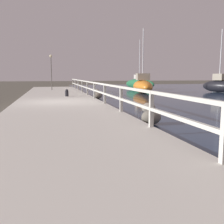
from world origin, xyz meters
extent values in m
plane|color=#4C473D|center=(0.00, 0.00, 0.00)|extent=(120.00, 120.00, 0.00)
cube|color=beige|center=(0.00, 0.00, 0.12)|extent=(4.43, 36.00, 0.23)
cube|color=beige|center=(2.11, -7.36, 0.71)|extent=(0.10, 0.10, 0.95)
cube|color=beige|center=(2.11, -4.42, 0.71)|extent=(0.10, 0.10, 0.95)
cube|color=beige|center=(2.11, -1.47, 0.71)|extent=(0.10, 0.10, 0.95)
cube|color=beige|center=(2.11, 1.47, 0.71)|extent=(0.10, 0.10, 0.95)
cube|color=beige|center=(2.11, 4.42, 0.71)|extent=(0.10, 0.10, 0.95)
cube|color=beige|center=(2.11, 7.36, 0.71)|extent=(0.10, 0.10, 0.95)
cube|color=beige|center=(2.11, 10.31, 0.71)|extent=(0.10, 0.10, 0.95)
cube|color=beige|center=(2.11, 13.25, 0.71)|extent=(0.10, 0.10, 0.95)
cube|color=beige|center=(2.11, 16.20, 0.71)|extent=(0.10, 0.10, 0.95)
cube|color=beige|center=(2.11, 0.00, 1.15)|extent=(0.09, 32.50, 0.08)
cube|color=beige|center=(2.11, 0.00, 0.71)|extent=(0.09, 32.50, 0.08)
ellipsoid|color=gray|center=(3.55, -3.50, 0.22)|extent=(0.59, 0.53, 0.44)
ellipsoid|color=#666056|center=(2.71, -5.88, 0.24)|extent=(0.64, 0.57, 0.48)
ellipsoid|color=gray|center=(3.88, 10.53, 0.14)|extent=(0.37, 0.33, 0.28)
ellipsoid|color=#666056|center=(3.77, -2.74, 0.15)|extent=(0.40, 0.36, 0.30)
ellipsoid|color=slate|center=(2.72, 3.76, 0.23)|extent=(0.61, 0.55, 0.46)
cylinder|color=black|center=(0.63, 3.40, 0.40)|extent=(0.22, 0.22, 0.33)
sphere|color=black|center=(0.63, 3.40, 0.60)|extent=(0.20, 0.20, 0.20)
cylinder|color=#514C47|center=(-0.24, 11.29, 1.71)|extent=(0.07, 0.07, 2.96)
sphere|color=beige|center=(-0.24, 11.29, 3.32)|extent=(0.26, 0.26, 0.26)
ellipsoid|color=#236B42|center=(9.37, 14.26, 0.60)|extent=(2.56, 4.79, 1.18)
cube|color=beige|center=(9.37, 14.26, 1.42)|extent=(1.04, 1.36, 0.46)
cylinder|color=silver|center=(9.37, 14.26, 3.32)|extent=(0.09, 0.09, 4.27)
ellipsoid|color=gray|center=(19.90, 14.78, 0.52)|extent=(1.92, 4.35, 1.03)
cube|color=silver|center=(19.90, 14.78, 1.22)|extent=(1.05, 1.83, 0.36)
cylinder|color=silver|center=(19.90, 14.78, 2.90)|extent=(0.09, 0.09, 3.72)
ellipsoid|color=black|center=(14.88, 7.71, 0.57)|extent=(2.42, 3.65, 1.12)
cube|color=#9E937F|center=(14.88, 7.71, 1.42)|extent=(1.15, 1.20, 0.60)
cylinder|color=silver|center=(14.88, 7.71, 3.42)|extent=(0.09, 0.09, 4.59)
ellipsoid|color=orange|center=(7.65, 8.51, 0.58)|extent=(2.34, 4.88, 1.15)
cube|color=#9E937F|center=(7.65, 8.51, 1.45)|extent=(1.28, 1.38, 0.59)
cylinder|color=silver|center=(7.65, 8.51, 3.39)|extent=(0.09, 0.09, 4.47)
camera|label=1|loc=(-0.44, -13.68, 1.58)|focal=42.00mm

